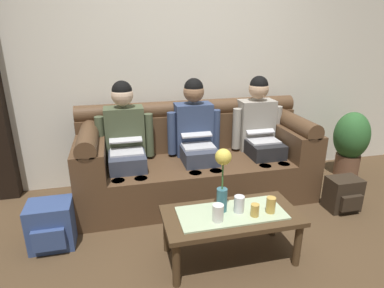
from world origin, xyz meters
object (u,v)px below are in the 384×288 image
object	(u,v)px
cup_far_left	(271,205)
backpack_left	(51,225)
backpack_right	(343,194)
cup_near_right	(255,210)
couch	(196,161)
person_right	(260,130)
potted_plant	(351,141)
cup_far_center	(218,213)
flower_vase	(223,175)
cup_near_left	(239,204)
person_left	(126,140)
coffee_table	(231,219)
person_middle	(196,135)

from	to	relation	value
cup_far_left	backpack_left	bearing A→B (deg)	161.71
backpack_right	cup_near_right	bearing A→B (deg)	-156.79
couch	cup_far_left	size ratio (longest dim) A/B	19.68
backpack_right	backpack_left	xyz separation A→B (m)	(-2.67, 0.06, 0.03)
backpack_right	backpack_left	distance (m)	2.67
couch	person_right	xyz separation A→B (m)	(0.70, -0.00, 0.29)
potted_plant	couch	bearing A→B (deg)	-179.30
cup_far_center	backpack_right	bearing A→B (deg)	19.28
person_right	cup_far_center	size ratio (longest dim) A/B	9.66
cup_near_right	cup_far_center	size ratio (longest dim) A/B	0.73
flower_vase	cup_far_left	distance (m)	0.43
person_right	cup_far_center	distance (m)	1.45
cup_near_left	potted_plant	bearing A→B (deg)	31.25
person_left	flower_vase	xyz separation A→B (m)	(0.64, -1.04, 0.03)
person_right	backpack_right	distance (m)	1.03
coffee_table	backpack_right	world-z (taller)	coffee_table
backpack_left	flower_vase	bearing A→B (deg)	-18.64
couch	cup_near_right	size ratio (longest dim) A/B	25.43
person_middle	coffee_table	size ratio (longest dim) A/B	1.21
cup_far_center	cup_near_right	bearing A→B (deg)	1.11
cup_far_left	backpack_right	bearing A→B (deg)	25.02
cup_near_right	person_middle	bearing A→B (deg)	97.23
flower_vase	cup_far_left	bearing A→B (deg)	-16.96
cup_near_left	cup_far_left	bearing A→B (deg)	-14.64
flower_vase	backpack_left	world-z (taller)	flower_vase
person_right	couch	bearing A→B (deg)	179.67
backpack_left	cup_far_center	bearing A→B (deg)	-24.79
couch	backpack_left	bearing A→B (deg)	-155.71
couch	cup_far_left	distance (m)	1.19
couch	cup_far_center	distance (m)	1.18
person_right	person_middle	bearing A→B (deg)	-179.98
cup_near_right	cup_far_center	xyz separation A→B (m)	(-0.28, -0.01, 0.02)
person_right	flower_vase	distance (m)	1.29
flower_vase	cup_near_right	distance (m)	0.35
person_middle	person_right	bearing A→B (deg)	0.02
cup_near_right	cup_near_left	bearing A→B (deg)	139.82
couch	person_right	world-z (taller)	person_right
coffee_table	cup_far_left	distance (m)	0.31
couch	backpack_left	distance (m)	1.49
cup_far_center	backpack_right	world-z (taller)	cup_far_center
coffee_table	cup_near_right	distance (m)	0.20
cup_near_left	backpack_left	world-z (taller)	cup_near_left
cup_near_right	cup_far_left	world-z (taller)	cup_far_left
person_middle	cup_far_left	size ratio (longest dim) A/B	10.19
cup_far_center	cup_near_left	bearing A→B (deg)	23.64
backpack_left	backpack_right	bearing A→B (deg)	-1.23
person_middle	backpack_left	distance (m)	1.55
cup_near_right	couch	bearing A→B (deg)	97.20
person_right	cup_near_right	size ratio (longest dim) A/B	13.17
cup_near_left	cup_far_left	xyz separation A→B (m)	(0.23, -0.06, -0.00)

